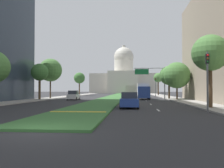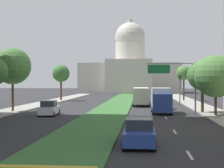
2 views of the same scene
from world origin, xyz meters
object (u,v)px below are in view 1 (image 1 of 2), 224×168
at_px(box_truck_delivery, 143,91).
at_px(city_bus, 131,90).
at_px(street_tree_right_distant, 158,78).
at_px(sedan_distant, 145,94).
at_px(overhead_guide_sign, 153,76).
at_px(sedan_lead_stopped, 129,100).
at_px(traffic_light_far_right, 156,85).
at_px(sedan_midblock, 73,96).
at_px(street_tree_left_far, 50,70).
at_px(street_tree_left_distant, 79,78).
at_px(capitol_building, 124,79).
at_px(traffic_light_near_right, 207,74).
at_px(street_tree_left_mid, 40,72).
at_px(street_tree_right_mid, 177,75).
at_px(street_tree_right_far, 169,76).
at_px(street_tree_right_near, 210,53).

relative_size(box_truck_delivery, city_bus, 0.58).
distance_m(street_tree_right_distant, sedan_distant, 22.11).
height_order(overhead_guide_sign, sedan_lead_stopped, overhead_guide_sign).
bearing_deg(traffic_light_far_right, sedan_midblock, -130.06).
xyz_separation_m(street_tree_left_far, street_tree_left_distant, (0.15, 26.94, -0.40)).
distance_m(sedan_lead_stopped, sedan_distant, 29.48).
bearing_deg(box_truck_delivery, sedan_midblock, -164.05).
height_order(capitol_building, traffic_light_near_right, capitol_building).
bearing_deg(street_tree_left_mid, street_tree_right_mid, 5.06).
relative_size(overhead_guide_sign, street_tree_right_far, 0.96).
height_order(overhead_guide_sign, street_tree_right_distant, street_tree_right_distant).
distance_m(capitol_building, street_tree_left_mid, 86.89).
distance_m(traffic_light_near_right, box_truck_delivery, 27.96).
xyz_separation_m(street_tree_right_far, sedan_lead_stopped, (-7.80, -23.15, -4.00)).
bearing_deg(street_tree_right_far, traffic_light_far_right, 94.02).
bearing_deg(street_tree_right_near, overhead_guide_sign, 99.31).
bearing_deg(street_tree_right_distant, street_tree_right_mid, -89.97).
height_order(traffic_light_near_right, traffic_light_far_right, same).
distance_m(capitol_building, street_tree_right_distant, 54.07).
relative_size(street_tree_left_distant, street_tree_right_distant, 1.03).
height_order(street_tree_right_mid, street_tree_right_far, street_tree_right_mid).
bearing_deg(box_truck_delivery, traffic_light_far_right, 76.40).
xyz_separation_m(street_tree_right_near, box_truck_delivery, (-5.79, 23.04, -4.06)).
distance_m(traffic_light_near_right, city_bus, 43.04).
bearing_deg(traffic_light_far_right, sedan_distant, -109.35).
xyz_separation_m(traffic_light_far_right, sedan_midblock, (-17.47, -20.77, -2.48)).
height_order(overhead_guide_sign, street_tree_right_near, street_tree_right_near).
xyz_separation_m(street_tree_right_distant, box_truck_delivery, (-6.03, -27.88, -3.98)).
height_order(traffic_light_far_right, box_truck_delivery, traffic_light_far_right).
bearing_deg(street_tree_left_far, sedan_lead_stopped, -53.34).
bearing_deg(street_tree_right_far, traffic_light_near_right, -92.29).
xyz_separation_m(traffic_light_far_right, street_tree_right_mid, (1.94, -20.25, 1.31)).
bearing_deg(sedan_midblock, traffic_light_far_right, 49.94).
height_order(traffic_light_far_right, street_tree_right_mid, street_tree_right_mid).
relative_size(street_tree_left_distant, sedan_lead_stopped, 1.58).
bearing_deg(street_tree_left_distant, sedan_lead_stopped, -71.47).
distance_m(traffic_light_far_right, sedan_midblock, 27.26).
bearing_deg(sedan_distant, sedan_midblock, -142.27).
distance_m(capitol_building, sedan_lead_stopped, 103.02).
relative_size(traffic_light_far_right, sedan_distant, 1.15).
xyz_separation_m(street_tree_right_mid, street_tree_left_distant, (-25.16, 30.36, 1.00)).
distance_m(overhead_guide_sign, street_tree_left_distant, 34.01).
distance_m(street_tree_left_distant, box_truck_delivery, 33.36).
xyz_separation_m(street_tree_left_mid, sedan_distant, (19.93, 12.53, -4.28)).
height_order(street_tree_right_near, street_tree_right_far, street_tree_right_near).
bearing_deg(overhead_guide_sign, traffic_light_far_right, 82.59).
distance_m(traffic_light_near_right, sedan_lead_stopped, 8.87).
distance_m(street_tree_right_mid, city_bus, 20.32).
xyz_separation_m(street_tree_right_distant, sedan_distant, (-5.42, -20.89, -4.81)).
bearing_deg(sedan_midblock, street_tree_right_far, 14.02).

